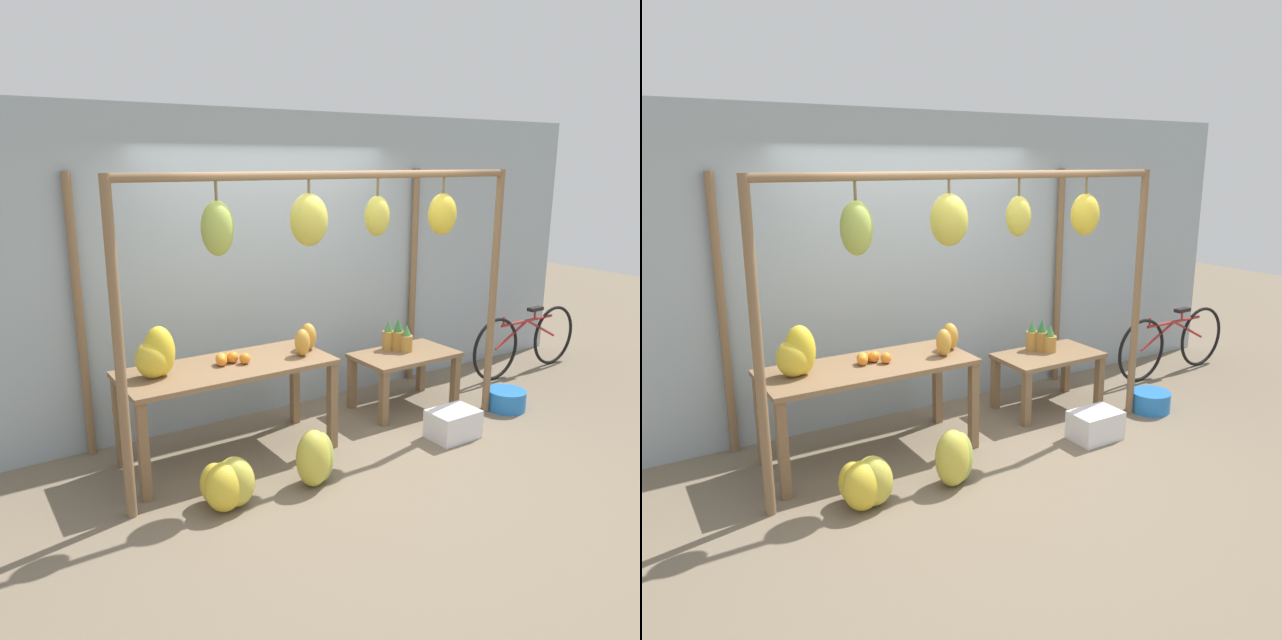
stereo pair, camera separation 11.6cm
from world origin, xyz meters
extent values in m
plane|color=#756651|center=(0.00, 0.00, 0.00)|extent=(20.00, 20.00, 0.00)
cube|color=#99A8B2|center=(0.00, 1.35, 1.40)|extent=(8.00, 0.08, 2.80)
cylinder|color=brown|center=(-1.72, 0.14, 1.14)|extent=(0.07, 0.07, 2.28)
cylinder|color=brown|center=(1.72, 0.14, 1.14)|extent=(0.07, 0.07, 2.28)
cylinder|color=brown|center=(-1.72, 1.26, 1.14)|extent=(0.07, 0.07, 2.28)
cylinder|color=brown|center=(1.72, 1.26, 1.14)|extent=(0.07, 0.07, 2.28)
cylinder|color=brown|center=(0.00, 0.14, 2.25)|extent=(3.43, 0.06, 0.06)
cylinder|color=brown|center=(-1.01, 0.14, 2.16)|extent=(0.02, 0.02, 0.12)
ellipsoid|color=#9EB247|center=(-1.01, 0.14, 1.92)|extent=(0.23, 0.20, 0.37)
cylinder|color=brown|center=(-0.29, 0.14, 2.18)|extent=(0.02, 0.02, 0.09)
ellipsoid|color=gold|center=(-0.29, 0.14, 1.94)|extent=(0.29, 0.26, 0.38)
cylinder|color=brown|center=(0.34, 0.14, 2.16)|extent=(0.02, 0.02, 0.13)
ellipsoid|color=gold|center=(0.34, 0.14, 1.94)|extent=(0.21, 0.19, 0.31)
cylinder|color=brown|center=(1.03, 0.14, 2.16)|extent=(0.02, 0.02, 0.13)
ellipsoid|color=gold|center=(1.03, 0.14, 1.92)|extent=(0.25, 0.22, 0.35)
cube|color=brown|center=(-0.77, 0.60, 0.76)|extent=(1.69, 0.72, 0.04)
cube|color=brown|center=(-1.57, 0.29, 0.37)|extent=(0.07, 0.07, 0.74)
cube|color=brown|center=(0.03, 0.29, 0.37)|extent=(0.07, 0.07, 0.74)
cube|color=brown|center=(-1.57, 0.91, 0.37)|extent=(0.07, 0.07, 0.74)
cube|color=brown|center=(0.03, 0.91, 0.37)|extent=(0.07, 0.07, 0.74)
cube|color=brown|center=(1.12, 0.66, 0.53)|extent=(0.99, 0.60, 0.04)
cube|color=brown|center=(0.67, 0.41, 0.26)|extent=(0.07, 0.07, 0.51)
cube|color=brown|center=(1.57, 0.41, 0.26)|extent=(0.07, 0.07, 0.51)
cube|color=brown|center=(0.67, 0.91, 0.26)|extent=(0.07, 0.07, 0.51)
cube|color=brown|center=(1.57, 0.91, 0.26)|extent=(0.07, 0.07, 0.51)
ellipsoid|color=yellow|center=(-1.30, 0.63, 0.98)|extent=(0.28, 0.26, 0.39)
ellipsoid|color=gold|center=(-1.36, 0.62, 0.93)|extent=(0.33, 0.32, 0.29)
sphere|color=orange|center=(-0.64, 0.55, 0.83)|extent=(0.09, 0.09, 0.09)
sphere|color=orange|center=(-0.68, 0.66, 0.82)|extent=(0.08, 0.08, 0.08)
sphere|color=orange|center=(-0.80, 0.64, 0.83)|extent=(0.09, 0.09, 0.09)
sphere|color=orange|center=(-0.71, 0.63, 0.83)|extent=(0.09, 0.09, 0.09)
sphere|color=orange|center=(-0.72, 0.68, 0.82)|extent=(0.07, 0.07, 0.07)
sphere|color=orange|center=(-0.72, 0.64, 0.82)|extent=(0.07, 0.07, 0.07)
sphere|color=orange|center=(-0.81, 0.60, 0.83)|extent=(0.09, 0.09, 0.09)
cylinder|color=#B27F38|center=(1.06, 0.84, 0.65)|extent=(0.12, 0.12, 0.18)
cone|color=#428442|center=(1.06, 0.84, 0.80)|extent=(0.08, 0.08, 0.11)
cylinder|color=#B27F38|center=(1.16, 0.69, 0.63)|extent=(0.13, 0.13, 0.16)
cone|color=#428442|center=(1.16, 0.69, 0.77)|extent=(0.09, 0.09, 0.12)
cylinder|color=#A3702D|center=(1.12, 0.77, 0.65)|extent=(0.13, 0.13, 0.19)
cone|color=#337538|center=(1.12, 0.77, 0.81)|extent=(0.09, 0.09, 0.13)
ellipsoid|color=gold|center=(-1.06, -0.12, 0.18)|extent=(0.38, 0.37, 0.37)
ellipsoid|color=gold|center=(-1.17, -0.03, 0.15)|extent=(0.29, 0.30, 0.31)
ellipsoid|color=gold|center=(-1.16, -0.09, 0.16)|extent=(0.29, 0.29, 0.32)
ellipsoid|color=gold|center=(-1.15, -0.13, 0.18)|extent=(0.39, 0.38, 0.35)
ellipsoid|color=#9EB247|center=(-0.38, -0.15, 0.20)|extent=(0.31, 0.32, 0.40)
ellipsoid|color=gold|center=(-0.45, -0.18, 0.22)|extent=(0.37, 0.37, 0.44)
cube|color=silver|center=(1.02, -0.13, 0.13)|extent=(0.43, 0.30, 0.25)
cylinder|color=blue|center=(1.92, 0.07, 0.10)|extent=(0.37, 0.37, 0.19)
torus|color=black|center=(3.49, 0.74, 0.35)|extent=(0.71, 0.05, 0.71)
torus|color=black|center=(2.47, 0.71, 0.35)|extent=(0.71, 0.05, 0.71)
cylinder|color=maroon|center=(2.98, 0.73, 0.60)|extent=(0.87, 0.05, 0.03)
cylinder|color=maroon|center=(3.23, 0.73, 0.48)|extent=(0.52, 0.04, 0.28)
cylinder|color=maroon|center=(2.73, 0.72, 0.48)|extent=(0.52, 0.04, 0.28)
cylinder|color=maroon|center=(3.11, 0.73, 0.65)|extent=(0.02, 0.02, 0.10)
cube|color=black|center=(3.11, 0.73, 0.72)|extent=(0.20, 0.09, 0.04)
cylinder|color=maroon|center=(2.57, 0.72, 0.65)|extent=(0.02, 0.02, 0.10)
ellipsoid|color=gold|center=(0.00, 0.62, 0.90)|extent=(0.15, 0.17, 0.23)
ellipsoid|color=gold|center=(-0.14, 0.49, 0.90)|extent=(0.19, 0.20, 0.23)
camera|label=1|loc=(-2.69, -3.75, 2.35)|focal=35.00mm
camera|label=2|loc=(-2.59, -3.81, 2.35)|focal=35.00mm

